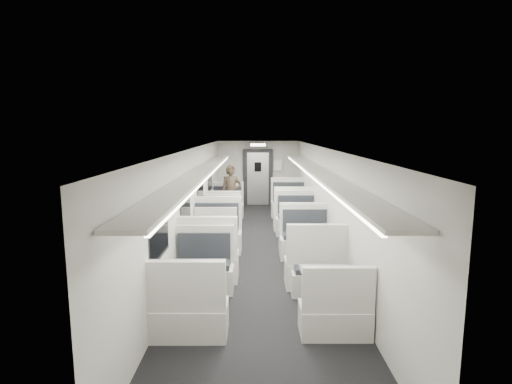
{
  "coord_description": "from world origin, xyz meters",
  "views": [
    {
      "loc": [
        -0.09,
        -8.85,
        2.8
      ],
      "look_at": [
        -0.08,
        1.16,
        1.24
      ],
      "focal_mm": 28.0,
      "sensor_mm": 36.0,
      "label": 1
    }
  ],
  "objects_px": {
    "booth_left_a": "(226,210)",
    "vestibule_door": "(258,178)",
    "booth_left_c": "(212,245)",
    "booth_right_c": "(310,251)",
    "booth_left_b": "(220,228)",
    "booth_left_d": "(197,287)",
    "passenger": "(231,193)",
    "booth_right_d": "(326,290)",
    "booth_right_b": "(299,227)",
    "exit_sign": "(258,145)",
    "booth_right_a": "(291,209)"
  },
  "relations": [
    {
      "from": "booth_left_d",
      "to": "booth_right_a",
      "type": "distance_m",
      "value": 6.36
    },
    {
      "from": "booth_left_a",
      "to": "booth_right_c",
      "type": "distance_m",
      "value": 4.68
    },
    {
      "from": "passenger",
      "to": "vestibule_door",
      "type": "xyz_separation_m",
      "value": [
        0.84,
        2.72,
        0.16
      ]
    },
    {
      "from": "booth_left_b",
      "to": "booth_left_c",
      "type": "xyz_separation_m",
      "value": [
        0.0,
        -1.75,
        0.07
      ]
    },
    {
      "from": "booth_right_c",
      "to": "exit_sign",
      "type": "bearing_deg",
      "value": 98.67
    },
    {
      "from": "booth_left_b",
      "to": "booth_right_c",
      "type": "bearing_deg",
      "value": -46.69
    },
    {
      "from": "booth_left_b",
      "to": "exit_sign",
      "type": "xyz_separation_m",
      "value": [
        1.0,
        4.44,
        1.93
      ]
    },
    {
      "from": "booth_left_b",
      "to": "passenger",
      "type": "height_order",
      "value": "passenger"
    },
    {
      "from": "booth_left_c",
      "to": "booth_right_c",
      "type": "distance_m",
      "value": 2.03
    },
    {
      "from": "booth_left_a",
      "to": "booth_left_c",
      "type": "bearing_deg",
      "value": -90.0
    },
    {
      "from": "booth_left_c",
      "to": "booth_right_b",
      "type": "xyz_separation_m",
      "value": [
        2.0,
        1.64,
        -0.03
      ]
    },
    {
      "from": "booth_right_b",
      "to": "exit_sign",
      "type": "distance_m",
      "value": 5.03
    },
    {
      "from": "booth_right_b",
      "to": "booth_right_d",
      "type": "bearing_deg",
      "value": -90.0
    },
    {
      "from": "booth_right_c",
      "to": "exit_sign",
      "type": "xyz_separation_m",
      "value": [
        -1.0,
        6.56,
        1.88
      ]
    },
    {
      "from": "booth_right_a",
      "to": "exit_sign",
      "type": "xyz_separation_m",
      "value": [
        -1.0,
        2.33,
        1.86
      ]
    },
    {
      "from": "booth_left_c",
      "to": "vestibule_door",
      "type": "xyz_separation_m",
      "value": [
        1.0,
        6.68,
        0.62
      ]
    },
    {
      "from": "booth_right_a",
      "to": "exit_sign",
      "type": "distance_m",
      "value": 3.15
    },
    {
      "from": "booth_right_c",
      "to": "exit_sign",
      "type": "height_order",
      "value": "exit_sign"
    },
    {
      "from": "booth_left_d",
      "to": "passenger",
      "type": "height_order",
      "value": "passenger"
    },
    {
      "from": "booth_left_a",
      "to": "vestibule_door",
      "type": "xyz_separation_m",
      "value": [
        1.0,
        2.81,
        0.67
      ]
    },
    {
      "from": "booth_right_a",
      "to": "booth_right_b",
      "type": "bearing_deg",
      "value": -90.0
    },
    {
      "from": "booth_left_b",
      "to": "vestibule_door",
      "type": "height_order",
      "value": "vestibule_door"
    },
    {
      "from": "booth_right_b",
      "to": "passenger",
      "type": "bearing_deg",
      "value": 128.42
    },
    {
      "from": "booth_right_c",
      "to": "booth_left_b",
      "type": "bearing_deg",
      "value": 133.31
    },
    {
      "from": "booth_left_c",
      "to": "booth_right_d",
      "type": "xyz_separation_m",
      "value": [
        2.0,
        -2.22,
        -0.08
      ]
    },
    {
      "from": "booth_left_d",
      "to": "booth_left_a",
      "type": "bearing_deg",
      "value": 90.0
    },
    {
      "from": "booth_right_a",
      "to": "passenger",
      "type": "bearing_deg",
      "value": 177.0
    },
    {
      "from": "booth_left_b",
      "to": "passenger",
      "type": "relative_size",
      "value": 1.12
    },
    {
      "from": "booth_left_b",
      "to": "booth_right_c",
      "type": "xyz_separation_m",
      "value": [
        2.0,
        -2.12,
        0.05
      ]
    },
    {
      "from": "booth_left_a",
      "to": "exit_sign",
      "type": "bearing_deg",
      "value": 66.73
    },
    {
      "from": "booth_left_b",
      "to": "passenger",
      "type": "bearing_deg",
      "value": 85.72
    },
    {
      "from": "booth_right_b",
      "to": "booth_right_c",
      "type": "bearing_deg",
      "value": -90.0
    },
    {
      "from": "booth_right_b",
      "to": "booth_right_d",
      "type": "xyz_separation_m",
      "value": [
        0.0,
        -3.86,
        -0.05
      ]
    },
    {
      "from": "booth_right_b",
      "to": "vestibule_door",
      "type": "distance_m",
      "value": 5.18
    },
    {
      "from": "booth_right_d",
      "to": "booth_right_b",
      "type": "bearing_deg",
      "value": 90.0
    },
    {
      "from": "booth_left_c",
      "to": "booth_right_b",
      "type": "height_order",
      "value": "booth_left_c"
    },
    {
      "from": "booth_left_a",
      "to": "booth_right_c",
      "type": "relative_size",
      "value": 0.93
    },
    {
      "from": "booth_right_b",
      "to": "booth_left_b",
      "type": "bearing_deg",
      "value": 176.83
    },
    {
      "from": "booth_left_c",
      "to": "booth_right_d",
      "type": "height_order",
      "value": "booth_left_c"
    },
    {
      "from": "booth_left_b",
      "to": "booth_right_b",
      "type": "relative_size",
      "value": 0.9
    },
    {
      "from": "booth_left_a",
      "to": "vestibule_door",
      "type": "bearing_deg",
      "value": 70.43
    },
    {
      "from": "booth_left_a",
      "to": "booth_left_b",
      "type": "relative_size",
      "value": 1.06
    },
    {
      "from": "booth_right_d",
      "to": "booth_right_a",
      "type": "bearing_deg",
      "value": 90.0
    },
    {
      "from": "booth_right_a",
      "to": "booth_right_d",
      "type": "height_order",
      "value": "booth_right_a"
    },
    {
      "from": "booth_right_c",
      "to": "passenger",
      "type": "relative_size",
      "value": 1.27
    },
    {
      "from": "booth_left_a",
      "to": "booth_right_b",
      "type": "distance_m",
      "value": 2.99
    },
    {
      "from": "booth_right_a",
      "to": "booth_right_c",
      "type": "height_order",
      "value": "booth_right_a"
    },
    {
      "from": "booth_left_a",
      "to": "booth_left_b",
      "type": "xyz_separation_m",
      "value": [
        0.0,
        -2.11,
        -0.02
      ]
    },
    {
      "from": "booth_left_c",
      "to": "booth_left_d",
      "type": "bearing_deg",
      "value": -90.0
    },
    {
      "from": "booth_right_d",
      "to": "exit_sign",
      "type": "xyz_separation_m",
      "value": [
        -1.0,
        8.41,
        1.93
      ]
    }
  ]
}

